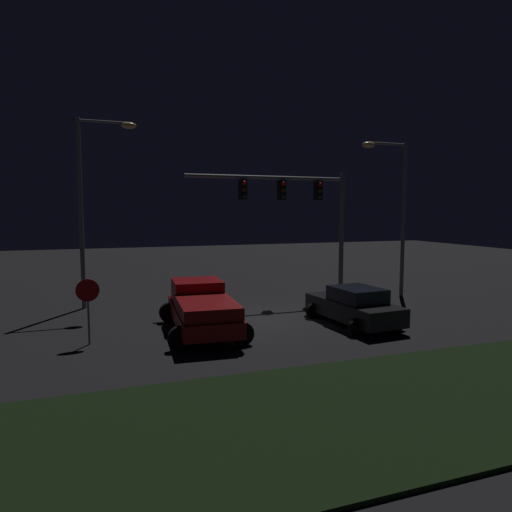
{
  "coord_description": "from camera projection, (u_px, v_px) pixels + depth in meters",
  "views": [
    {
      "loc": [
        -6.34,
        -17.75,
        4.47
      ],
      "look_at": [
        0.43,
        1.36,
        2.47
      ],
      "focal_mm": 31.92,
      "sensor_mm": 36.0,
      "label": 1
    }
  ],
  "objects": [
    {
      "name": "grass_median",
      "position": [
        392.0,
        404.0,
        10.49
      ],
      "size": [
        23.94,
        5.81,
        0.1
      ],
      "primitive_type": "cube",
      "color": "black",
      "rests_on": "ground_plane"
    },
    {
      "name": "car_sedan",
      "position": [
        354.0,
        306.0,
        17.96
      ],
      "size": [
        2.7,
        4.52,
        1.51
      ],
      "rotation": [
        0.0,
        0.0,
        1.65
      ],
      "color": "black",
      "rests_on": "ground_plane"
    },
    {
      "name": "street_lamp_left",
      "position": [
        92.0,
        190.0,
        20.69
      ],
      "size": [
        2.65,
        0.44,
        8.66
      ],
      "color": "slate",
      "rests_on": "ground_plane"
    },
    {
      "name": "traffic_signal_gantry",
      "position": [
        299.0,
        203.0,
        22.7
      ],
      "size": [
        8.32,
        0.56,
        6.5
      ],
      "color": "slate",
      "rests_on": "ground_plane"
    },
    {
      "name": "street_lamp_right",
      "position": [
        395.0,
        200.0,
        23.37
      ],
      "size": [
        2.67,
        0.44,
        8.01
      ],
      "color": "slate",
      "rests_on": "ground_plane"
    },
    {
      "name": "pickup_truck",
      "position": [
        201.0,
        305.0,
        16.86
      ],
      "size": [
        3.11,
        5.52,
        1.8
      ],
      "rotation": [
        0.0,
        0.0,
        1.51
      ],
      "color": "maroon",
      "rests_on": "ground_plane"
    },
    {
      "name": "stop_sign",
      "position": [
        88.0,
        299.0,
        15.16
      ],
      "size": [
        0.76,
        0.08,
        2.23
      ],
      "color": "slate",
      "rests_on": "ground_plane"
    },
    {
      "name": "ground_plane",
      "position": [
        257.0,
        318.0,
        19.19
      ],
      "size": [
        80.0,
        80.0,
        0.0
      ],
      "primitive_type": "plane",
      "color": "black"
    }
  ]
}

